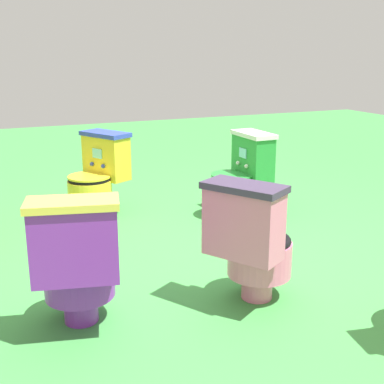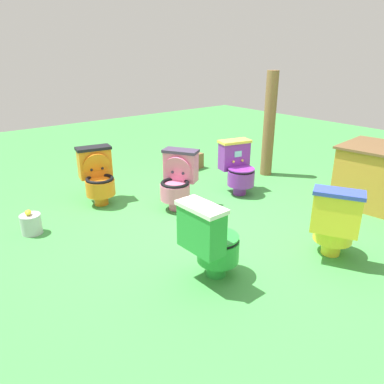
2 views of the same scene
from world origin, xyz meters
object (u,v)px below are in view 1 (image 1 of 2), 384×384
(toilet_purple, at_px, (77,261))
(toilet_green, at_px, (241,174))
(toilet_yellow, at_px, (97,175))
(toilet_pink, at_px, (252,241))

(toilet_purple, bearing_deg, toilet_green, 52.17)
(toilet_green, bearing_deg, toilet_yellow, 66.08)
(toilet_green, bearing_deg, toilet_purple, 126.95)
(toilet_yellow, height_order, toilet_purple, same)
(toilet_green, xyz_separation_m, toilet_yellow, (0.47, 1.13, 0.00))
(toilet_green, distance_m, toilet_pink, 1.60)
(toilet_green, bearing_deg, toilet_pink, 151.91)
(toilet_green, height_order, toilet_pink, same)
(toilet_green, xyz_separation_m, toilet_purple, (-1.32, 1.67, 0.00))
(toilet_yellow, distance_m, toilet_pink, 1.95)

